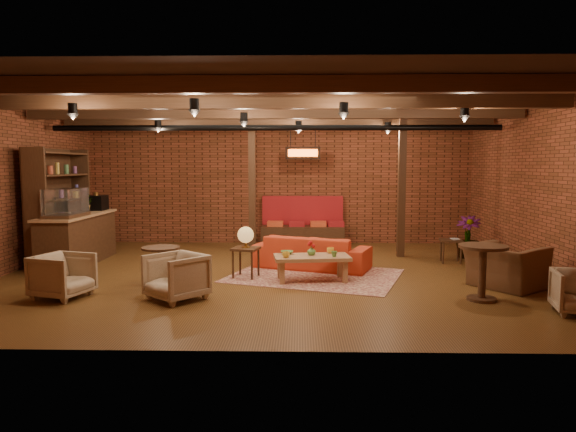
{
  "coord_description": "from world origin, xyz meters",
  "views": [
    {
      "loc": [
        0.53,
        -9.49,
        2.06
      ],
      "look_at": [
        0.3,
        0.2,
        1.09
      ],
      "focal_mm": 32.0,
      "sensor_mm": 36.0,
      "label": 1
    }
  ],
  "objects_px": {
    "sofa": "(312,252)",
    "armchair_b": "(176,274)",
    "side_table_lamp": "(246,239)",
    "side_table_book": "(451,241)",
    "round_table_right": "(483,264)",
    "armchair_right": "(506,259)",
    "armchair_a": "(63,274)",
    "plant_tall": "(469,195)",
    "round_table_left": "(161,260)",
    "coffee_table": "(311,258)"
  },
  "relations": [
    {
      "from": "coffee_table",
      "to": "armchair_a",
      "type": "distance_m",
      "value": 4.08
    },
    {
      "from": "coffee_table",
      "to": "armchair_b",
      "type": "xyz_separation_m",
      "value": [
        -2.09,
        -1.34,
        -0.01
      ]
    },
    {
      "from": "side_table_lamp",
      "to": "armchair_a",
      "type": "relative_size",
      "value": 1.24
    },
    {
      "from": "round_table_left",
      "to": "armchair_right",
      "type": "distance_m",
      "value": 5.82
    },
    {
      "from": "armchair_b",
      "to": "armchair_right",
      "type": "relative_size",
      "value": 0.71
    },
    {
      "from": "armchair_b",
      "to": "side_table_book",
      "type": "distance_m",
      "value": 5.97
    },
    {
      "from": "side_table_lamp",
      "to": "round_table_left",
      "type": "xyz_separation_m",
      "value": [
        -1.37,
        -0.69,
        -0.26
      ]
    },
    {
      "from": "round_table_right",
      "to": "plant_tall",
      "type": "height_order",
      "value": "plant_tall"
    },
    {
      "from": "armchair_a",
      "to": "armchair_right",
      "type": "distance_m",
      "value": 7.19
    },
    {
      "from": "round_table_left",
      "to": "plant_tall",
      "type": "relative_size",
      "value": 0.24
    },
    {
      "from": "armchair_b",
      "to": "side_table_book",
      "type": "xyz_separation_m",
      "value": [
        5.08,
        3.13,
        0.06
      ]
    },
    {
      "from": "armchair_a",
      "to": "armchair_b",
      "type": "bearing_deg",
      "value": -75.67
    },
    {
      "from": "armchair_a",
      "to": "side_table_lamp",
      "type": "bearing_deg",
      "value": -43.86
    },
    {
      "from": "armchair_right",
      "to": "sofa",
      "type": "bearing_deg",
      "value": 28.04
    },
    {
      "from": "side_table_book",
      "to": "round_table_right",
      "type": "xyz_separation_m",
      "value": [
        -0.42,
        -3.06,
        0.11
      ]
    },
    {
      "from": "side_table_lamp",
      "to": "round_table_right",
      "type": "xyz_separation_m",
      "value": [
        3.76,
        -1.51,
        -0.15
      ]
    },
    {
      "from": "coffee_table",
      "to": "plant_tall",
      "type": "height_order",
      "value": "plant_tall"
    },
    {
      "from": "side_table_book",
      "to": "sofa",
      "type": "bearing_deg",
      "value": -167.05
    },
    {
      "from": "side_table_book",
      "to": "round_table_right",
      "type": "distance_m",
      "value": 3.09
    },
    {
      "from": "coffee_table",
      "to": "round_table_right",
      "type": "height_order",
      "value": "round_table_right"
    },
    {
      "from": "round_table_left",
      "to": "plant_tall",
      "type": "bearing_deg",
      "value": 24.66
    },
    {
      "from": "side_table_lamp",
      "to": "armchair_b",
      "type": "relative_size",
      "value": 1.2
    },
    {
      "from": "sofa",
      "to": "armchair_b",
      "type": "xyz_separation_m",
      "value": [
        -2.13,
        -2.45,
        0.06
      ]
    },
    {
      "from": "armchair_b",
      "to": "plant_tall",
      "type": "relative_size",
      "value": 0.28
    },
    {
      "from": "coffee_table",
      "to": "plant_tall",
      "type": "xyz_separation_m",
      "value": [
        3.52,
        2.35,
        1.0
      ]
    },
    {
      "from": "armchair_b",
      "to": "round_table_left",
      "type": "bearing_deg",
      "value": 159.44
    },
    {
      "from": "sofa",
      "to": "side_table_lamp",
      "type": "bearing_deg",
      "value": 55.62
    },
    {
      "from": "side_table_lamp",
      "to": "side_table_book",
      "type": "distance_m",
      "value": 4.47
    },
    {
      "from": "coffee_table",
      "to": "round_table_left",
      "type": "bearing_deg",
      "value": -170.1
    },
    {
      "from": "side_table_lamp",
      "to": "round_table_right",
      "type": "distance_m",
      "value": 4.06
    },
    {
      "from": "sofa",
      "to": "armchair_right",
      "type": "bearing_deg",
      "value": 174.68
    },
    {
      "from": "sofa",
      "to": "round_table_left",
      "type": "height_order",
      "value": "round_table_left"
    },
    {
      "from": "armchair_b",
      "to": "sofa",
      "type": "bearing_deg",
      "value": 90.59
    },
    {
      "from": "sofa",
      "to": "round_table_right",
      "type": "bearing_deg",
      "value": 157.17
    },
    {
      "from": "armchair_a",
      "to": "side_table_book",
      "type": "height_order",
      "value": "armchair_a"
    },
    {
      "from": "armchair_b",
      "to": "coffee_table",
      "type": "bearing_deg",
      "value": 74.2
    },
    {
      "from": "round_table_left",
      "to": "armchair_a",
      "type": "distance_m",
      "value": 1.55
    },
    {
      "from": "side_table_book",
      "to": "round_table_right",
      "type": "bearing_deg",
      "value": -97.77
    },
    {
      "from": "sofa",
      "to": "armchair_b",
      "type": "relative_size",
      "value": 2.88
    },
    {
      "from": "plant_tall",
      "to": "armchair_b",
      "type": "bearing_deg",
      "value": -146.7
    },
    {
      "from": "sofa",
      "to": "armchair_a",
      "type": "xyz_separation_m",
      "value": [
        -3.92,
        -2.37,
        0.05
      ]
    },
    {
      "from": "armchair_b",
      "to": "side_table_book",
      "type": "relative_size",
      "value": 1.53
    },
    {
      "from": "plant_tall",
      "to": "round_table_right",
      "type": "bearing_deg",
      "value": -104.72
    },
    {
      "from": "side_table_lamp",
      "to": "round_table_left",
      "type": "bearing_deg",
      "value": -153.21
    },
    {
      "from": "round_table_right",
      "to": "plant_tall",
      "type": "distance_m",
      "value": 3.83
    },
    {
      "from": "side_table_lamp",
      "to": "armchair_a",
      "type": "height_order",
      "value": "side_table_lamp"
    },
    {
      "from": "sofa",
      "to": "round_table_right",
      "type": "distance_m",
      "value": 3.48
    },
    {
      "from": "sofa",
      "to": "side_table_book",
      "type": "xyz_separation_m",
      "value": [
        2.95,
        0.68,
        0.13
      ]
    },
    {
      "from": "coffee_table",
      "to": "plant_tall",
      "type": "bearing_deg",
      "value": 33.67
    },
    {
      "from": "side_table_lamp",
      "to": "armchair_a",
      "type": "bearing_deg",
      "value": -150.82
    }
  ]
}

